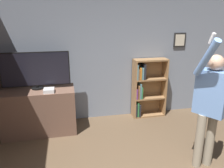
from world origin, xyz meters
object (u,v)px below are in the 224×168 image
object	(u,v)px
television	(36,70)
person	(210,102)
game_console	(49,90)
bookshelf	(146,88)

from	to	relation	value
television	person	distance (m)	3.06
game_console	person	distance (m)	2.73
television	bookshelf	size ratio (longest dim) A/B	0.95
television	game_console	xyz separation A→B (m)	(0.23, -0.25, -0.34)
bookshelf	game_console	bearing A→B (deg)	-167.67
television	game_console	bearing A→B (deg)	-47.60
game_console	bookshelf	distance (m)	2.13
game_console	person	bearing A→B (deg)	-31.63
television	person	size ratio (longest dim) A/B	0.62
game_console	bookshelf	xyz separation A→B (m)	(2.07, 0.45, -0.24)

